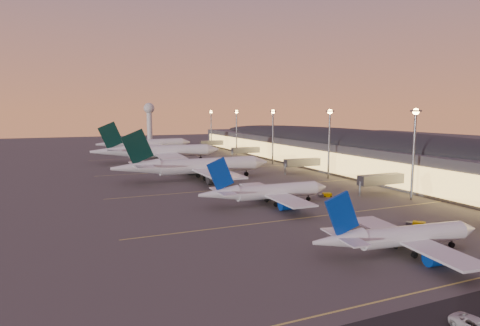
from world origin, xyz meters
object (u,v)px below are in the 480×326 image
at_px(airliner_wide_mid, 158,152).
at_px(radar_tower, 149,116).
at_px(airliner_narrow_north, 267,192).
at_px(baggage_tug_d, 417,224).
at_px(airliner_wide_near, 195,166).
at_px(service_van_a, 478,326).
at_px(airliner_narrow_south, 399,237).
at_px(airliner_wide_far, 146,144).
at_px(baggage_tug_c, 326,195).

relative_size(airliner_wide_mid, radar_tower, 1.96).
height_order(airliner_narrow_north, baggage_tug_d, airliner_narrow_north).
xyz_separation_m(airliner_wide_near, service_van_a, (-0.76, -112.58, -4.12)).
height_order(airliner_narrow_south, airliner_wide_far, airliner_wide_far).
bearing_deg(baggage_tug_c, airliner_narrow_north, -158.37).
height_order(airliner_narrow_south, airliner_wide_near, airliner_wide_near).
distance_m(baggage_tug_c, service_van_a, 73.64).
relative_size(airliner_wide_near, airliner_wide_mid, 0.94).
height_order(airliner_narrow_south, radar_tower, radar_tower).
height_order(airliner_wide_far, radar_tower, radar_tower).
bearing_deg(airliner_wide_near, service_van_a, -91.50).
bearing_deg(airliner_narrow_south, baggage_tug_c, 76.56).
bearing_deg(airliner_wide_near, radar_tower, 83.06).
distance_m(airliner_wide_mid, service_van_a, 170.68).
bearing_deg(radar_tower, airliner_narrow_north, -93.41).
relative_size(airliner_narrow_south, baggage_tug_c, 8.30).
xyz_separation_m(airliner_wide_mid, radar_tower, (22.77, 144.75, 16.64)).
distance_m(airliner_narrow_south, airliner_narrow_north, 43.10).
bearing_deg(airliner_wide_mid, airliner_wide_near, -84.40).
xyz_separation_m(airliner_narrow_south, baggage_tug_d, (16.35, 11.43, -2.57)).
bearing_deg(airliner_narrow_north, airliner_wide_near, 98.18).
xyz_separation_m(airliner_narrow_south, airliner_wide_near, (-10.35, 89.45, 1.85)).
bearing_deg(radar_tower, service_van_a, -93.89).
bearing_deg(radar_tower, airliner_wide_far, -101.97).
bearing_deg(service_van_a, airliner_wide_mid, 83.03).
bearing_deg(baggage_tug_c, service_van_a, -96.72).
relative_size(airliner_narrow_south, service_van_a, 5.71).
distance_m(baggage_tug_d, service_van_a, 44.14).
distance_m(airliner_wide_far, service_van_a, 225.02).
height_order(baggage_tug_c, service_van_a, service_van_a).
relative_size(airliner_narrow_south, airliner_narrow_north, 0.89).
bearing_deg(airliner_wide_far, airliner_narrow_south, -94.72).
height_order(airliner_wide_mid, baggage_tug_c, airliner_wide_mid).
bearing_deg(airliner_wide_near, airliner_narrow_south, -84.51).
bearing_deg(airliner_narrow_south, airliner_wide_far, 98.80).
bearing_deg(radar_tower, airliner_wide_mid, -98.94).
relative_size(airliner_wide_far, baggage_tug_c, 14.87).
height_order(airliner_wide_far, service_van_a, airliner_wide_far).
relative_size(airliner_wide_mid, airliner_wide_far, 1.06).
bearing_deg(airliner_wide_near, baggage_tug_d, -72.22).
bearing_deg(airliner_narrow_north, baggage_tug_c, 7.58).
distance_m(airliner_narrow_north, radar_tower, 250.49).
bearing_deg(baggage_tug_d, baggage_tug_c, 143.30).
xyz_separation_m(airliner_wide_near, airliner_wide_mid, (-2.07, 58.05, 0.29)).
relative_size(airliner_narrow_south, baggage_tug_d, 8.46).
xyz_separation_m(airliner_narrow_north, baggage_tug_d, (20.85, -31.43, -2.97)).
bearing_deg(airliner_wide_far, airliner_narrow_north, -95.67).
xyz_separation_m(airliner_narrow_south, airliner_wide_far, (-8.82, 201.84, 1.86)).
relative_size(airliner_narrow_north, radar_tower, 1.16).
distance_m(airliner_wide_far, radar_tower, 93.94).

